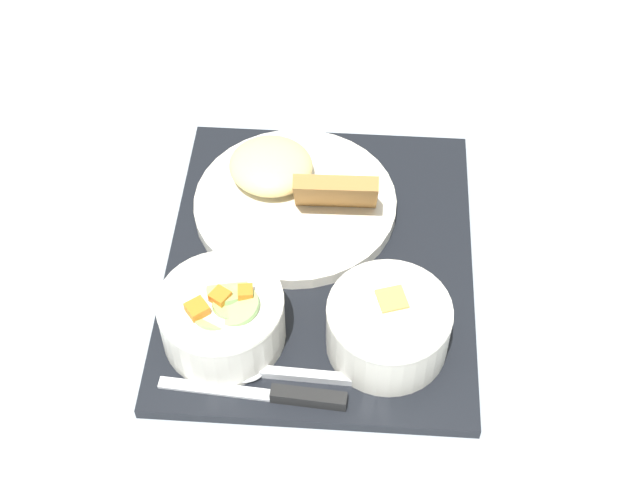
# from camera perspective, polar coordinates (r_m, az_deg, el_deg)

# --- Properties ---
(ground_plane) EXTENTS (4.00, 4.00, 0.00)m
(ground_plane) POSITION_cam_1_polar(r_m,az_deg,el_deg) (0.93, 0.00, -1.68)
(ground_plane) COLOR #99A3AD
(serving_tray) EXTENTS (0.39, 0.33, 0.01)m
(serving_tray) POSITION_cam_1_polar(r_m,az_deg,el_deg) (0.92, 0.00, -1.44)
(serving_tray) COLOR black
(serving_tray) RESTS_ON ground_plane
(bowl_salad) EXTENTS (0.12, 0.12, 0.07)m
(bowl_salad) POSITION_cam_1_polar(r_m,az_deg,el_deg) (0.84, -6.28, -4.85)
(bowl_salad) COLOR silver
(bowl_salad) RESTS_ON serving_tray
(bowl_soup) EXTENTS (0.12, 0.12, 0.06)m
(bowl_soup) POSITION_cam_1_polar(r_m,az_deg,el_deg) (0.83, 4.39, -5.43)
(bowl_soup) COLOR silver
(bowl_soup) RESTS_ON serving_tray
(plate_main) EXTENTS (0.22, 0.22, 0.08)m
(plate_main) POSITION_cam_1_polar(r_m,az_deg,el_deg) (0.95, -1.73, 3.02)
(plate_main) COLOR silver
(plate_main) RESTS_ON serving_tray
(knife) EXTENTS (0.03, 0.17, 0.01)m
(knife) POSITION_cam_1_polar(r_m,az_deg,el_deg) (0.82, -2.12, -9.91)
(knife) COLOR silver
(knife) RESTS_ON serving_tray
(spoon) EXTENTS (0.03, 0.15, 0.01)m
(spoon) POSITION_cam_1_polar(r_m,az_deg,el_deg) (0.84, -2.82, -8.47)
(spoon) COLOR silver
(spoon) RESTS_ON serving_tray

